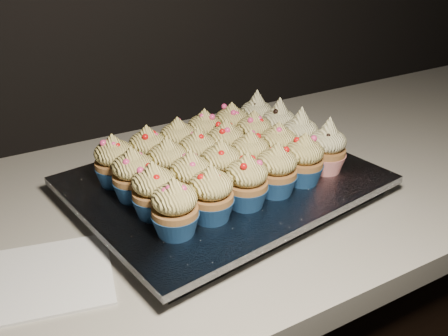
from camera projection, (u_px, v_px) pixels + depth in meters
name	position (u px, v px, depth m)	size (l,w,h in m)	color
worktop	(242.00, 189.00, 0.87)	(2.44, 0.64, 0.04)	beige
napkin	(51.00, 276.00, 0.63)	(0.15, 0.15, 0.00)	white
baking_tray	(224.00, 189.00, 0.81)	(0.42, 0.32, 0.02)	black
foil_lining	(224.00, 180.00, 0.80)	(0.46, 0.36, 0.01)	silver
cupcake_0	(175.00, 209.00, 0.64)	(0.06, 0.06, 0.08)	navy
cupcake_1	(211.00, 195.00, 0.68)	(0.06, 0.06, 0.08)	navy
cupcake_2	(247.00, 182.00, 0.71)	(0.06, 0.06, 0.08)	navy
cupcake_3	(276.00, 171.00, 0.74)	(0.06, 0.06, 0.08)	navy
cupcake_4	(304.00, 160.00, 0.77)	(0.06, 0.06, 0.08)	navy
cupcake_5	(327.00, 148.00, 0.80)	(0.06, 0.06, 0.10)	red
cupcake_6	(154.00, 191.00, 0.68)	(0.06, 0.06, 0.08)	navy
cupcake_7	(191.00, 179.00, 0.72)	(0.06, 0.06, 0.08)	navy
cupcake_8	(221.00, 167.00, 0.75)	(0.06, 0.06, 0.08)	navy
cupcake_9	(250.00, 157.00, 0.78)	(0.06, 0.06, 0.08)	navy
cupcake_10	(278.00, 148.00, 0.81)	(0.06, 0.06, 0.08)	navy
cupcake_11	(300.00, 137.00, 0.84)	(0.06, 0.06, 0.10)	red
cupcake_12	(133.00, 175.00, 0.73)	(0.06, 0.06, 0.08)	navy
cupcake_13	(168.00, 165.00, 0.76)	(0.06, 0.06, 0.08)	navy
cupcake_14	(198.00, 155.00, 0.79)	(0.06, 0.06, 0.08)	navy
cupcake_15	(226.00, 146.00, 0.82)	(0.06, 0.06, 0.08)	navy
cupcake_16	(254.00, 135.00, 0.86)	(0.06, 0.06, 0.08)	navy
cupcake_17	(279.00, 126.00, 0.89)	(0.06, 0.06, 0.10)	red
cupcake_18	(115.00, 162.00, 0.77)	(0.06, 0.06, 0.08)	navy
cupcake_19	(148.00, 152.00, 0.80)	(0.06, 0.06, 0.08)	navy
cupcake_20	(178.00, 143.00, 0.83)	(0.06, 0.06, 0.08)	navy
cupcake_21	(205.00, 134.00, 0.86)	(0.06, 0.06, 0.08)	navy
cupcake_22	(232.00, 127.00, 0.89)	(0.06, 0.06, 0.08)	navy
cupcake_23	(256.00, 118.00, 0.92)	(0.06, 0.06, 0.10)	red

